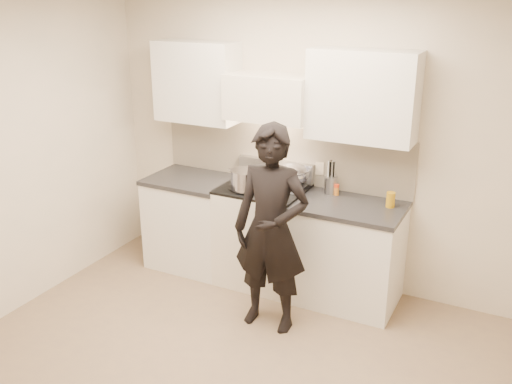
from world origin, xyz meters
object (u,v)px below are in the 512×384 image
counter_right (347,253)px  utensil_crock (331,184)px  stove (263,234)px  wok (289,173)px  person (271,230)px

counter_right → utensil_crock: size_ratio=3.04×
stove → wok: 0.64m
counter_right → wok: (-0.64, 0.14, 0.60)m
utensil_crock → counter_right: bearing=-37.0°
wok → person: person is taller
stove → wok: bearing=36.8°
utensil_crock → person: bearing=-102.6°
person → wok: bearing=101.6°
stove → wok: wok is taller
counter_right → stove: bearing=-180.0°
utensil_crock → person: (-0.19, -0.85, -0.16)m
utensil_crock → person: person is taller
wok → person: 0.85m
stove → counter_right: (0.83, 0.00, -0.01)m
counter_right → wok: size_ratio=1.89×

